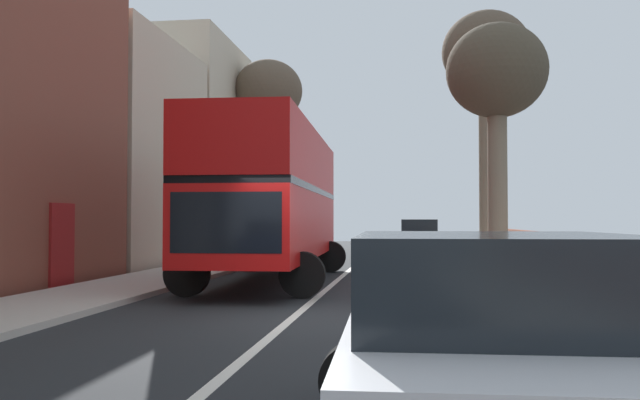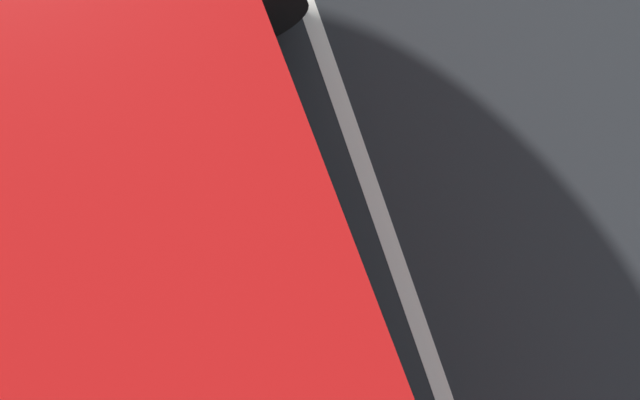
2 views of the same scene
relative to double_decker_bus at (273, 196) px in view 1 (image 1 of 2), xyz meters
name	(u,v)px [view 1 (image 1 of 2)]	position (x,y,z in m)	size (l,w,h in m)	color
ground_plane	(293,318)	(1.70, -6.42, -2.35)	(84.00, 84.00, 0.00)	black
road_centre_line	(293,317)	(1.70, -6.42, -2.35)	(0.16, 54.00, 0.01)	silver
sidewalk_left	(28,309)	(-3.20, -6.42, -2.29)	(2.60, 60.00, 0.12)	#B2ADA3
sidewalk_right	(590,320)	(6.60, -6.42, -2.29)	(2.60, 60.00, 0.12)	#B2ADA3
double_decker_bus	(273,196)	(0.00, 0.00, 0.00)	(3.81, 10.69, 4.06)	#B60F0E
parked_car_grey_right_0	(420,236)	(4.20, 13.07, -1.39)	(2.50, 3.99, 1.72)	slate
parked_car_white_right_1	(492,340)	(4.20, -13.33, -1.44)	(2.58, 4.11, 1.59)	silver
street_tree_right_3	(486,60)	(6.59, 7.54, 5.35)	(3.28, 3.28, 9.41)	#7A6B56
street_tree_left_4	(268,97)	(-3.36, 15.06, 5.59)	(3.48, 3.48, 9.72)	brown
street_tree_right_5	(497,78)	(6.30, 2.38, 3.56)	(2.98, 2.98, 7.42)	#7A6B56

